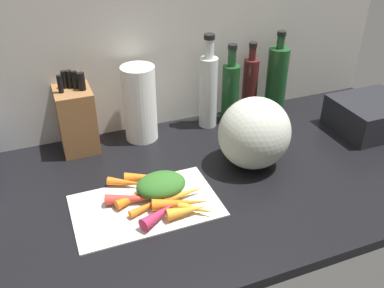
# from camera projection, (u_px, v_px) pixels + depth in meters

# --- Properties ---
(ground_plane) EXTENTS (1.70, 0.80, 0.03)m
(ground_plane) POSITION_uv_depth(u_px,v_px,m) (203.00, 182.00, 1.26)
(ground_plane) COLOR black
(wall_back) EXTENTS (1.70, 0.03, 0.60)m
(wall_back) POSITION_uv_depth(u_px,v_px,m) (159.00, 41.00, 1.40)
(wall_back) COLOR #BCB7AD
(wall_back) RESTS_ON ground_plane
(cutting_board) EXTENTS (0.39, 0.24, 0.01)m
(cutting_board) POSITION_uv_depth(u_px,v_px,m) (146.00, 205.00, 1.14)
(cutting_board) COLOR beige
(cutting_board) RESTS_ON ground_plane
(carrot_0) EXTENTS (0.16, 0.07, 0.03)m
(carrot_0) POSITION_uv_depth(u_px,v_px,m) (181.00, 203.00, 1.12)
(carrot_0) COLOR orange
(carrot_0) RESTS_ON cutting_board
(carrot_1) EXTENTS (0.12, 0.06, 0.03)m
(carrot_1) POSITION_uv_depth(u_px,v_px,m) (135.00, 197.00, 1.15)
(carrot_1) COLOR orange
(carrot_1) RESTS_ON cutting_board
(carrot_2) EXTENTS (0.10, 0.10, 0.02)m
(carrot_2) POSITION_uv_depth(u_px,v_px,m) (174.00, 192.00, 1.16)
(carrot_2) COLOR red
(carrot_2) RESTS_ON cutting_board
(carrot_3) EXTENTS (0.11, 0.06, 0.03)m
(carrot_3) POSITION_uv_depth(u_px,v_px,m) (144.00, 177.00, 1.22)
(carrot_3) COLOR orange
(carrot_3) RESTS_ON cutting_board
(carrot_4) EXTENTS (0.15, 0.06, 0.02)m
(carrot_4) POSITION_uv_depth(u_px,v_px,m) (154.00, 203.00, 1.13)
(carrot_4) COLOR orange
(carrot_4) RESTS_ON cutting_board
(carrot_5) EXTENTS (0.11, 0.04, 0.03)m
(carrot_5) POSITION_uv_depth(u_px,v_px,m) (187.00, 211.00, 1.09)
(carrot_5) COLOR orange
(carrot_5) RESTS_ON cutting_board
(carrot_6) EXTENTS (0.17, 0.08, 0.03)m
(carrot_6) POSITION_uv_depth(u_px,v_px,m) (137.00, 198.00, 1.14)
(carrot_6) COLOR red
(carrot_6) RESTS_ON cutting_board
(carrot_7) EXTENTS (0.12, 0.09, 0.03)m
(carrot_7) POSITION_uv_depth(u_px,v_px,m) (160.00, 213.00, 1.08)
(carrot_7) COLOR #B2264C
(carrot_7) RESTS_ON cutting_board
(carrot_8) EXTENTS (0.11, 0.07, 0.02)m
(carrot_8) POSITION_uv_depth(u_px,v_px,m) (127.00, 182.00, 1.20)
(carrot_8) COLOR orange
(carrot_8) RESTS_ON cutting_board
(carrot_9) EXTENTS (0.13, 0.04, 0.02)m
(carrot_9) POSITION_uv_depth(u_px,v_px,m) (185.00, 193.00, 1.16)
(carrot_9) COLOR orange
(carrot_9) RESTS_ON cutting_board
(carrot_10) EXTENTS (0.09, 0.08, 0.02)m
(carrot_10) POSITION_uv_depth(u_px,v_px,m) (197.00, 209.00, 1.10)
(carrot_10) COLOR orange
(carrot_10) RESTS_ON cutting_board
(carrot_greens_pile) EXTENTS (0.14, 0.11, 0.06)m
(carrot_greens_pile) POSITION_uv_depth(u_px,v_px,m) (161.00, 185.00, 1.16)
(carrot_greens_pile) COLOR #2D6023
(carrot_greens_pile) RESTS_ON cutting_board
(winter_squash) EXTENTS (0.22, 0.21, 0.22)m
(winter_squash) POSITION_uv_depth(u_px,v_px,m) (254.00, 133.00, 1.26)
(winter_squash) COLOR #B2B7A8
(winter_squash) RESTS_ON ground_plane
(knife_block) EXTENTS (0.11, 0.14, 0.26)m
(knife_block) POSITION_uv_depth(u_px,v_px,m) (76.00, 118.00, 1.35)
(knife_block) COLOR brown
(knife_block) RESTS_ON ground_plane
(paper_towel_roll) EXTENTS (0.11, 0.11, 0.26)m
(paper_towel_roll) POSITION_uv_depth(u_px,v_px,m) (140.00, 104.00, 1.39)
(paper_towel_roll) COLOR white
(paper_towel_roll) RESTS_ON ground_plane
(bottle_0) EXTENTS (0.06, 0.06, 0.33)m
(bottle_0) POSITION_uv_depth(u_px,v_px,m) (208.00, 89.00, 1.46)
(bottle_0) COLOR silver
(bottle_0) RESTS_ON ground_plane
(bottle_1) EXTENTS (0.06, 0.06, 0.29)m
(bottle_1) POSITION_uv_depth(u_px,v_px,m) (230.00, 91.00, 1.50)
(bottle_1) COLOR #19421E
(bottle_1) RESTS_ON ground_plane
(bottle_2) EXTENTS (0.06, 0.06, 0.28)m
(bottle_2) POSITION_uv_depth(u_px,v_px,m) (250.00, 85.00, 1.55)
(bottle_2) COLOR #471919
(bottle_2) RESTS_ON ground_plane
(bottle_3) EXTENTS (0.08, 0.08, 0.31)m
(bottle_3) POSITION_uv_depth(u_px,v_px,m) (276.00, 80.00, 1.55)
(bottle_3) COLOR #19421E
(bottle_3) RESTS_ON ground_plane
(dish_rack) EXTENTS (0.25, 0.22, 0.11)m
(dish_rack) POSITION_uv_depth(u_px,v_px,m) (371.00, 115.00, 1.48)
(dish_rack) COLOR black
(dish_rack) RESTS_ON ground_plane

